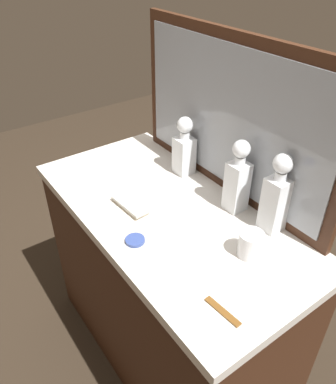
{
  "coord_description": "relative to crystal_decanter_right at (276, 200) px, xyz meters",
  "views": [
    {
      "loc": [
        0.93,
        -0.67,
        1.75
      ],
      "look_at": [
        0.0,
        0.0,
        0.95
      ],
      "focal_mm": 35.66,
      "sensor_mm": 36.0,
      "label": 1
    }
  ],
  "objects": [
    {
      "name": "tortoiseshell_comb",
      "position": [
        0.17,
        -0.38,
        -0.12
      ],
      "size": [
        0.12,
        0.03,
        0.01
      ],
      "color": "brown",
      "rests_on": "dresser"
    },
    {
      "name": "porcelain_dish",
      "position": [
        -0.22,
        -0.43,
        -0.11
      ],
      "size": [
        0.07,
        0.07,
        0.01
      ],
      "color": "#33478C",
      "rests_on": "dresser"
    },
    {
      "name": "crystal_tumbler_front",
      "position": [
        0.05,
        -0.16,
        -0.08
      ],
      "size": [
        0.08,
        0.08,
        0.09
      ],
      "color": "white",
      "rests_on": "dresser"
    },
    {
      "name": "crystal_decanter_far_right",
      "position": [
        -0.48,
        -0.02,
        -0.02
      ],
      "size": [
        0.07,
        0.07,
        0.26
      ],
      "color": "white",
      "rests_on": "dresser"
    },
    {
      "name": "dresser",
      "position": [
        -0.3,
        -0.23,
        -0.55
      ],
      "size": [
        1.2,
        0.59,
        0.87
      ],
      "color": "#381E11",
      "rests_on": "ground_plane"
    },
    {
      "name": "crystal_decanter_right",
      "position": [
        0.0,
        0.0,
        0.0
      ],
      "size": [
        0.07,
        0.07,
        0.3
      ],
      "color": "white",
      "rests_on": "dresser"
    },
    {
      "name": "ground_plane",
      "position": [
        -0.3,
        -0.23,
        -0.99
      ],
      "size": [
        6.0,
        6.0,
        0.0
      ],
      "primitive_type": "plane",
      "color": "#2D2319"
    },
    {
      "name": "dresser_mirror",
      "position": [
        -0.3,
        0.04,
        0.18
      ],
      "size": [
        1.0,
        0.03,
        0.61
      ],
      "color": "#381E11",
      "rests_on": "dresser"
    },
    {
      "name": "crystal_decanter_front",
      "position": [
        -0.16,
        -0.02,
        -0.0
      ],
      "size": [
        0.07,
        0.07,
        0.29
      ],
      "color": "white",
      "rests_on": "dresser"
    },
    {
      "name": "silver_brush_far_right",
      "position": [
        -0.39,
        -0.34,
        -0.11
      ],
      "size": [
        0.17,
        0.07,
        0.02
      ],
      "color": "#B7A88C",
      "rests_on": "dresser"
    }
  ]
}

